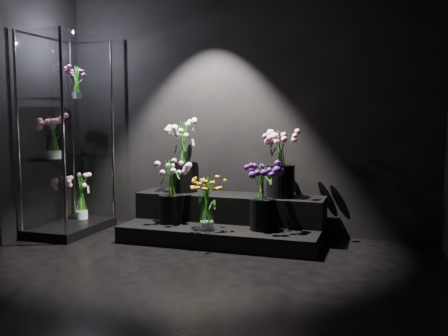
% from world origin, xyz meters
% --- Properties ---
extents(floor, '(4.00, 4.00, 0.00)m').
position_xyz_m(floor, '(0.00, 0.00, 0.00)').
color(floor, black).
rests_on(floor, ground).
extents(wall_back, '(4.00, 0.00, 4.00)m').
position_xyz_m(wall_back, '(0.00, 2.00, 1.40)').
color(wall_back, black).
rests_on(wall_back, floor).
extents(display_riser, '(1.94, 0.86, 0.43)m').
position_xyz_m(display_riser, '(-0.05, 1.61, 0.18)').
color(display_riser, black).
rests_on(display_riser, floor).
extents(display_case, '(0.56, 0.94, 2.06)m').
position_xyz_m(display_case, '(-1.70, 1.35, 1.03)').
color(display_case, black).
rests_on(display_case, floor).
extents(bouquet_orange_bells, '(0.31, 0.31, 0.52)m').
position_xyz_m(bouquet_orange_bells, '(-0.13, 1.26, 0.42)').
color(bouquet_orange_bells, white).
rests_on(bouquet_orange_bells, display_riser).
extents(bouquet_lilac, '(0.40, 0.40, 0.63)m').
position_xyz_m(bouquet_lilac, '(-0.57, 1.43, 0.53)').
color(bouquet_lilac, black).
rests_on(bouquet_lilac, display_riser).
extents(bouquet_purple, '(0.38, 0.38, 0.63)m').
position_xyz_m(bouquet_purple, '(0.37, 1.41, 0.52)').
color(bouquet_purple, black).
rests_on(bouquet_purple, display_riser).
extents(bouquet_cream_roses, '(0.40, 0.40, 0.74)m').
position_xyz_m(bouquet_cream_roses, '(-0.56, 1.76, 0.84)').
color(bouquet_cream_roses, black).
rests_on(bouquet_cream_roses, display_riser).
extents(bouquet_pink_roses, '(0.41, 0.41, 0.67)m').
position_xyz_m(bouquet_pink_roses, '(0.48, 1.74, 0.80)').
color(bouquet_pink_roses, black).
rests_on(bouquet_pink_roses, display_riser).
extents(bouquet_case_pink, '(0.32, 0.32, 0.43)m').
position_xyz_m(bouquet_case_pink, '(-1.72, 1.13, 1.03)').
color(bouquet_case_pink, white).
rests_on(bouquet_case_pink, display_case).
extents(bouquet_case_magenta, '(0.27, 0.27, 0.34)m').
position_xyz_m(bouquet_case_magenta, '(-1.66, 1.47, 1.59)').
color(bouquet_case_magenta, white).
rests_on(bouquet_case_magenta, display_case).
extents(bouquet_case_base_pink, '(0.36, 0.36, 0.49)m').
position_xyz_m(bouquet_case_base_pink, '(-1.72, 1.58, 0.36)').
color(bouquet_case_base_pink, white).
rests_on(bouquet_case_base_pink, display_case).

